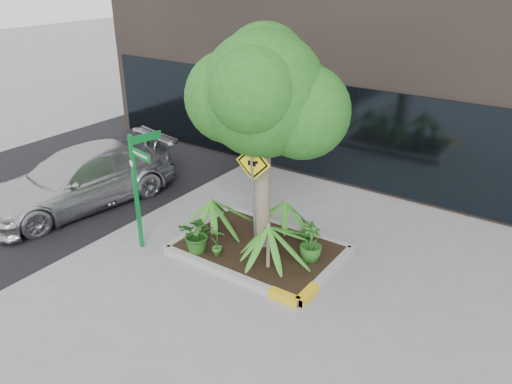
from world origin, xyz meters
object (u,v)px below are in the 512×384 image
Objects in this scene: cattle_sign at (253,182)px; parked_car at (80,179)px; tree at (264,94)px; street_sign_post at (138,180)px.

parked_car is at bearing 178.29° from cattle_sign.
tree is 5.61m from parked_car.
tree is 1.82× the size of street_sign_post.
tree is 1.65m from cattle_sign.
cattle_sign is at bearing 13.59° from parked_car.
cattle_sign reaches higher than street_sign_post.
street_sign_post is (2.76, -0.58, 0.85)m from parked_car.
tree is at bearing 45.36° from street_sign_post.
cattle_sign is at bearing -77.81° from tree.
parked_car is 5.12m from cattle_sign.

